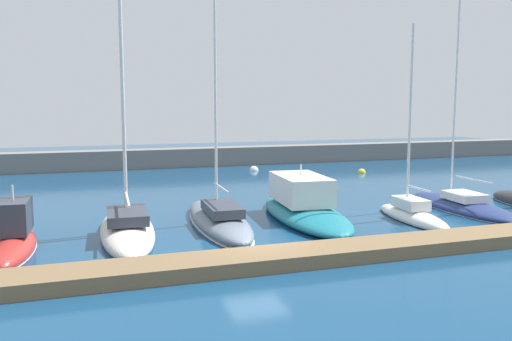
# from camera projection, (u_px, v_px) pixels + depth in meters

# --- Properties ---
(ground_plane) EXTENTS (120.00, 120.00, 0.00)m
(ground_plane) POSITION_uv_depth(u_px,v_px,m) (256.00, 251.00, 22.73)
(ground_plane) COLOR navy
(dock_pier) EXTENTS (44.56, 2.09, 0.56)m
(dock_pier) POSITION_uv_depth(u_px,v_px,m) (274.00, 259.00, 20.67)
(dock_pier) COLOR brown
(dock_pier) RESTS_ON ground_plane
(breakwater_seawall) EXTENTS (108.00, 2.14, 1.80)m
(breakwater_seawall) POSITION_uv_depth(u_px,v_px,m) (155.00, 158.00, 51.48)
(breakwater_seawall) COLOR slate
(breakwater_seawall) RESTS_ON ground_plane
(motorboat_red_third) EXTENTS (2.00, 6.16, 3.20)m
(motorboat_red_third) POSITION_uv_depth(u_px,v_px,m) (14.00, 240.00, 22.64)
(motorboat_red_third) COLOR #B72D28
(motorboat_red_third) RESTS_ON ground_plane
(sailboat_ivory_fourth) EXTENTS (2.95, 9.76, 20.88)m
(sailboat_ivory_fourth) POSITION_uv_depth(u_px,v_px,m) (127.00, 226.00, 25.28)
(sailboat_ivory_fourth) COLOR silver
(sailboat_ivory_fourth) RESTS_ON ground_plane
(sailboat_slate_fifth) EXTENTS (2.91, 10.38, 19.35)m
(sailboat_slate_fifth) POSITION_uv_depth(u_px,v_px,m) (219.00, 217.00, 27.41)
(sailboat_slate_fifth) COLOR slate
(sailboat_slate_fifth) RESTS_ON ground_plane
(motorboat_teal_sixth) EXTENTS (4.30, 10.68, 3.14)m
(motorboat_teal_sixth) POSITION_uv_depth(u_px,v_px,m) (303.00, 205.00, 29.15)
(motorboat_teal_sixth) COLOR #19707F
(motorboat_teal_sixth) RESTS_ON ground_plane
(sailboat_white_seventh) EXTENTS (2.05, 6.45, 10.65)m
(sailboat_white_seventh) POSITION_uv_depth(u_px,v_px,m) (412.00, 215.00, 28.57)
(sailboat_white_seventh) COLOR white
(sailboat_white_seventh) RESTS_ON ground_plane
(sailboat_navy_eighth) EXTENTS (3.41, 9.34, 17.00)m
(sailboat_navy_eighth) POSITION_uv_depth(u_px,v_px,m) (462.00, 205.00, 31.56)
(sailboat_navy_eighth) COLOR navy
(sailboat_navy_eighth) RESTS_ON ground_plane
(mooring_buoy_white) EXTENTS (0.84, 0.84, 0.84)m
(mooring_buoy_white) POSITION_uv_depth(u_px,v_px,m) (254.00, 170.00, 49.51)
(mooring_buoy_white) COLOR white
(mooring_buoy_white) RESTS_ON ground_plane
(mooring_buoy_yellow) EXTENTS (0.75, 0.75, 0.75)m
(mooring_buoy_yellow) POSITION_uv_depth(u_px,v_px,m) (361.00, 173.00, 47.82)
(mooring_buoy_yellow) COLOR yellow
(mooring_buoy_yellow) RESTS_ON ground_plane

